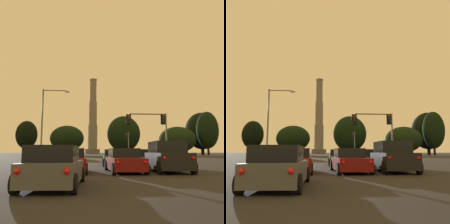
% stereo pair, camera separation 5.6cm
% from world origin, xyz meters
% --- Properties ---
extents(hatchback_left_lane_third, '(2.08, 4.17, 1.44)m').
position_xyz_m(hatchback_left_lane_third, '(-3.07, 7.86, 0.66)').
color(hatchback_left_lane_third, '#4C4F54').
rests_on(hatchback_left_lane_third, ground_plane).
extents(sedan_left_lane_second, '(2.12, 4.76, 1.43)m').
position_xyz_m(sedan_left_lane_second, '(-2.98, 14.49, 0.67)').
color(sedan_left_lane_second, maroon).
rests_on(sedan_left_lane_second, ground_plane).
extents(sedan_center_lane_front, '(2.13, 4.76, 1.43)m').
position_xyz_m(sedan_center_lane_front, '(0.33, 21.97, 0.67)').
color(sedan_center_lane_front, '#0F3823').
rests_on(sedan_center_lane_front, ground_plane).
extents(suv_right_lane_second, '(2.24, 4.96, 1.86)m').
position_xyz_m(suv_right_lane_second, '(2.94, 14.48, 0.90)').
color(suv_right_lane_second, black).
rests_on(suv_right_lane_second, ground_plane).
extents(sedan_right_lane_front, '(2.03, 4.72, 1.43)m').
position_xyz_m(sedan_right_lane_front, '(2.93, 20.90, 0.67)').
color(sedan_right_lane_front, navy).
rests_on(sedan_right_lane_front, ground_plane).
extents(sedan_center_lane_second, '(2.15, 4.76, 1.43)m').
position_xyz_m(sedan_center_lane_second, '(0.25, 14.36, 0.67)').
color(sedan_center_lane_second, maroon).
rests_on(sedan_center_lane_second, ground_plane).
extents(traffic_light_far_right, '(0.78, 0.50, 5.31)m').
position_xyz_m(traffic_light_far_right, '(6.05, 52.18, 3.50)').
color(traffic_light_far_right, slate).
rests_on(traffic_light_far_right, ground_plane).
extents(traffic_light_overhead_right, '(4.85, 0.50, 5.64)m').
position_xyz_m(traffic_light_overhead_right, '(5.43, 28.00, 4.30)').
color(traffic_light_overhead_right, slate).
rests_on(traffic_light_overhead_right, ground_plane).
extents(street_lamp, '(3.36, 0.36, 8.98)m').
position_xyz_m(street_lamp, '(-7.19, 30.97, 5.49)').
color(street_lamp, slate).
rests_on(street_lamp, ground_plane).
extents(smokestack, '(7.55, 7.55, 39.44)m').
position_xyz_m(smokestack, '(-0.20, 134.11, 15.46)').
color(smokestack, slate).
rests_on(smokestack, ground_plane).
extents(treeline_far_left, '(12.92, 11.62, 9.92)m').
position_xyz_m(treeline_far_left, '(28.87, 88.10, 5.41)').
color(treeline_far_left, black).
rests_on(treeline_far_left, ground_plane).
extents(treeline_right_mid, '(12.41, 11.17, 16.20)m').
position_xyz_m(treeline_right_mid, '(41.13, 95.61, 9.12)').
color(treeline_right_mid, black).
rests_on(treeline_right_mid, ground_plane).
extents(treeline_center_right, '(8.05, 7.24, 12.77)m').
position_xyz_m(treeline_center_right, '(-25.49, 99.41, 7.51)').
color(treeline_center_right, black).
rests_on(treeline_center_right, ground_plane).
extents(treeline_far_right, '(7.82, 7.04, 15.40)m').
position_xyz_m(treeline_far_right, '(39.84, 87.99, 8.84)').
color(treeline_far_right, black).
rests_on(treeline_far_right, ground_plane).
extents(treeline_center_left, '(11.90, 10.71, 10.39)m').
position_xyz_m(treeline_center_left, '(-9.80, 92.36, 5.88)').
color(treeline_center_left, black).
rests_on(treeline_center_left, ground_plane).
extents(treeline_left_mid, '(12.59, 11.33, 14.65)m').
position_xyz_m(treeline_left_mid, '(11.02, 96.97, 7.90)').
color(treeline_left_mid, black).
rests_on(treeline_left_mid, ground_plane).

